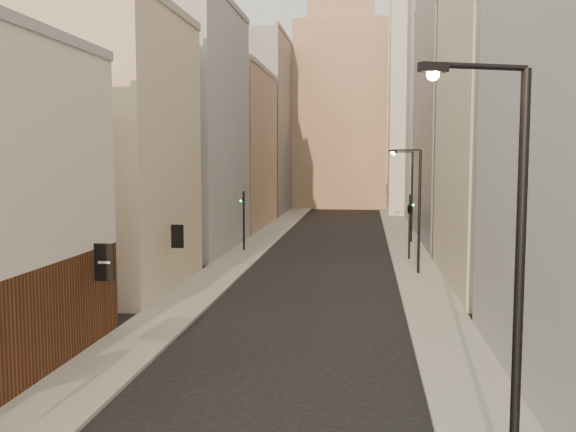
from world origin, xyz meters
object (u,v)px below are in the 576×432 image
object	(u,v)px
streetlamp_mid	(416,204)
streetlamp_far	(410,191)
traffic_light_left	(244,210)
traffic_light_right	(410,210)
white_tower	(420,75)
clock_tower	(341,94)
streetlamp_near	(510,262)

from	to	relation	value
streetlamp_mid	streetlamp_far	distance (m)	15.60
traffic_light_left	traffic_light_right	world-z (taller)	same
white_tower	clock_tower	bearing A→B (deg)	128.16
streetlamp_near	traffic_light_right	distance (m)	34.32
clock_tower	streetlamp_far	world-z (taller)	clock_tower
white_tower	streetlamp_mid	bearing A→B (deg)	-94.66
streetlamp_mid	traffic_light_left	world-z (taller)	streetlamp_mid
clock_tower	streetlamp_near	xyz separation A→B (m)	(7.07, -88.09, -12.11)
traffic_light_left	white_tower	bearing A→B (deg)	-98.57
traffic_light_left	traffic_light_right	size ratio (longest dim) A/B	1.00
traffic_light_right	streetlamp_near	bearing A→B (deg)	112.62
clock_tower	white_tower	distance (m)	17.83
streetlamp_near	traffic_light_left	distance (m)	39.54
streetlamp_near	streetlamp_mid	bearing A→B (deg)	68.29
clock_tower	streetlamp_near	bearing A→B (deg)	-85.41
streetlamp_near	streetlamp_far	xyz separation A→B (m)	(0.84, 44.01, -0.81)
traffic_light_right	streetlamp_far	bearing A→B (deg)	-70.76
streetlamp_near	streetlamp_far	world-z (taller)	streetlamp_near
streetlamp_near	traffic_light_right	world-z (taller)	streetlamp_near
traffic_light_left	traffic_light_right	distance (m)	13.51
white_tower	traffic_light_left	bearing A→B (deg)	-114.65
streetlamp_mid	streetlamp_far	xyz separation A→B (m)	(0.62, 15.59, -0.01)
clock_tower	traffic_light_left	size ratio (longest dim) A/B	8.98
clock_tower	streetlamp_mid	xyz separation A→B (m)	(7.28, -59.67, -12.91)
traffic_light_right	streetlamp_mid	bearing A→B (deg)	113.04
streetlamp_mid	traffic_light_right	xyz separation A→B (m)	(-0.01, 5.86, -0.91)
streetlamp_near	streetlamp_mid	distance (m)	28.43
clock_tower	streetlamp_mid	bearing A→B (deg)	-83.04
streetlamp_near	streetlamp_mid	world-z (taller)	streetlamp_near
clock_tower	traffic_light_right	size ratio (longest dim) A/B	8.98
clock_tower	streetlamp_mid	distance (m)	61.49
streetlamp_far	traffic_light_right	bearing A→B (deg)	-117.17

